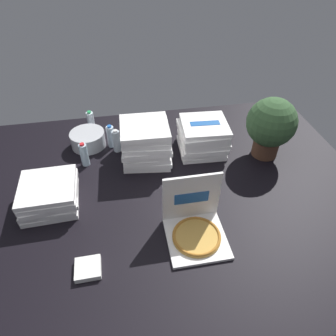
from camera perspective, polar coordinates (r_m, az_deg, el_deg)
ground_plane at (r=2.41m, az=-0.43°, el=-4.34°), size 3.20×2.40×0.02m
open_pizza_box at (r=2.08m, az=5.03°, el=-10.64°), size 0.39×0.40×0.41m
pizza_stack_right_far at (r=2.73m, az=6.41°, el=5.70°), size 0.44×0.43×0.27m
pizza_stack_right_near at (r=2.59m, az=-4.05°, el=4.73°), size 0.44×0.45×0.35m
pizza_stack_left_far at (r=2.39m, az=-21.10°, el=-4.64°), size 0.43×0.43×0.19m
ice_bucket at (r=2.90m, az=-14.59°, el=5.19°), size 0.31×0.31×0.14m
water_bottle_0 at (r=2.66m, az=-15.24°, el=2.40°), size 0.07×0.07×0.22m
water_bottle_1 at (r=3.08m, az=-14.07°, el=8.29°), size 0.07×0.07×0.22m
water_bottle_2 at (r=2.83m, az=-10.55°, el=5.78°), size 0.07×0.07×0.22m
water_bottle_3 at (r=2.76m, az=-9.50°, el=4.94°), size 0.07×0.07×0.22m
potted_plant at (r=2.71m, az=18.51°, el=7.59°), size 0.41×0.41×0.53m
napkin_pile at (r=2.01m, az=-14.58°, el=-17.55°), size 0.16×0.16×0.04m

